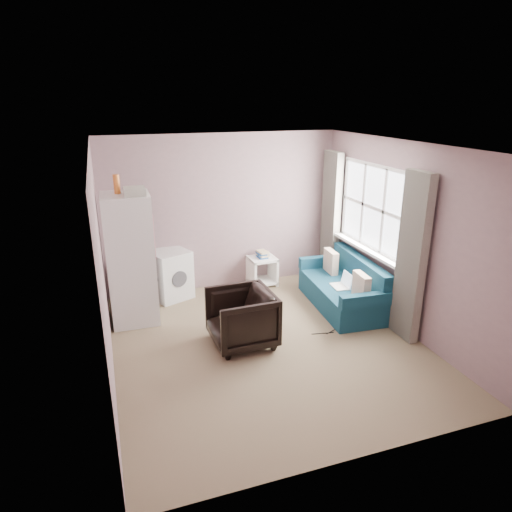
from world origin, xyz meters
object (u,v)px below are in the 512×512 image
Objects in this scene: armchair at (241,316)px; sofa at (344,289)px; washing_machine at (170,273)px; side_table at (262,269)px; fridge at (131,259)px.

armchair reaches higher than sofa.
washing_machine is 0.44× the size of sofa.
sofa is (1.80, 0.57, -0.12)m from armchair.
side_table is (0.91, 1.78, -0.12)m from armchair.
fridge is at bearing 173.70° from sofa.
side_table is at bearing 18.37° from fridge.
sofa is (2.43, -1.18, -0.13)m from washing_machine.
fridge is at bearing -163.04° from side_table.
washing_machine is at bearing -161.89° from armchair.
sofa is at bearing -9.08° from fridge.
armchair is 1.89m from sofa.
washing_machine reaches higher than sofa.
armchair is at bearing -41.17° from fridge.
fridge is 1.01m from washing_machine.
sofa is (0.89, -1.21, -0.00)m from side_table.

